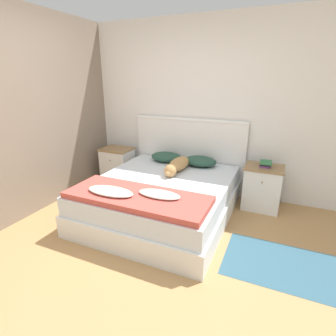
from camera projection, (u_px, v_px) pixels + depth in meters
ground_plane at (120, 265)px, 2.55m from camera, size 16.00×16.00×0.00m
wall_back at (194, 109)px, 3.97m from camera, size 9.00×0.06×2.55m
wall_side_left at (57, 111)px, 3.67m from camera, size 0.06×3.10×2.55m
bed at (162, 198)px, 3.41m from camera, size 1.70×1.94×0.49m
headboard at (188, 153)px, 4.15m from camera, size 1.78×0.06×1.14m
nightstand_left at (118, 165)px, 4.45m from camera, size 0.50×0.41×0.61m
nightstand_right at (262, 187)px, 3.56m from camera, size 0.50×0.41×0.61m
pillow_left at (166, 157)px, 4.05m from camera, size 0.49×0.35×0.14m
pillow_right at (200, 161)px, 3.84m from camera, size 0.49×0.35×0.14m
quilt at (136, 196)px, 2.77m from camera, size 1.55×0.59×0.12m
dog at (178, 165)px, 3.63m from camera, size 0.22×0.77×0.17m
book_stack at (266, 164)px, 3.47m from camera, size 0.16×0.21×0.06m
rug at (281, 265)px, 2.54m from camera, size 1.07×0.73×0.00m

